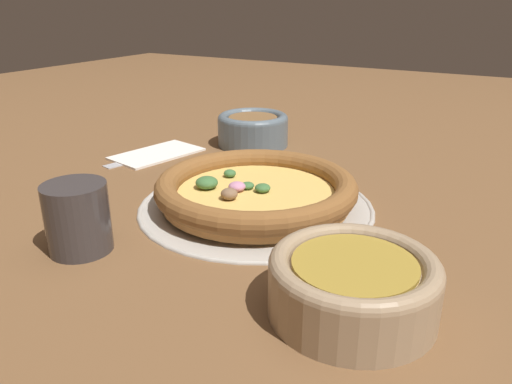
{
  "coord_description": "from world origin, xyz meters",
  "views": [
    {
      "loc": [
        0.57,
        0.32,
        0.28
      ],
      "look_at": [
        0.0,
        0.0,
        0.02
      ],
      "focal_mm": 35.0,
      "sensor_mm": 36.0,
      "label": 1
    }
  ],
  "objects": [
    {
      "name": "napkin",
      "position": [
        -0.12,
        -0.29,
        0.0
      ],
      "size": [
        0.18,
        0.13,
        0.01
      ],
      "rotation": [
        0.0,
        0.0,
        -0.21
      ],
      "color": "white",
      "rests_on": "ground_plane"
    },
    {
      "name": "pizza_tray",
      "position": [
        0.0,
        0.0,
        0.0
      ],
      "size": [
        0.33,
        0.33,
        0.01
      ],
      "color": "#B7B2A8",
      "rests_on": "ground_plane"
    },
    {
      "name": "drinking_cup",
      "position": [
        0.21,
        -0.12,
        0.04
      ],
      "size": [
        0.07,
        0.07,
        0.08
      ],
      "color": "#383333",
      "rests_on": "ground_plane"
    },
    {
      "name": "pizza",
      "position": [
        0.0,
        -0.0,
        0.03
      ],
      "size": [
        0.28,
        0.28,
        0.04
      ],
      "color": "#BC7F42",
      "rests_on": "pizza_tray"
    },
    {
      "name": "ground_plane",
      "position": [
        0.0,
        0.0,
        0.0
      ],
      "size": [
        3.0,
        3.0,
        0.0
      ],
      "primitive_type": "plane",
      "color": "brown"
    },
    {
      "name": "fork",
      "position": [
        -0.1,
        -0.29,
        0.0
      ],
      "size": [
        0.18,
        0.06,
        0.0
      ],
      "rotation": [
        0.0,
        0.0,
        6.03
      ],
      "color": "#B7B7BC",
      "rests_on": "ground_plane"
    },
    {
      "name": "bowl_near",
      "position": [
        0.18,
        0.2,
        0.03
      ],
      "size": [
        0.16,
        0.16,
        0.06
      ],
      "color": "#9E8466",
      "rests_on": "ground_plane"
    },
    {
      "name": "bowl_far",
      "position": [
        -0.27,
        -0.16,
        0.03
      ],
      "size": [
        0.14,
        0.14,
        0.06
      ],
      "color": "slate",
      "rests_on": "ground_plane"
    }
  ]
}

